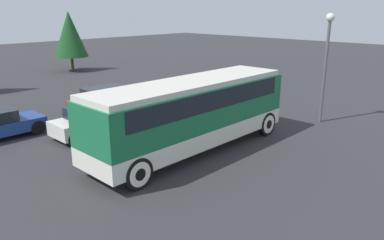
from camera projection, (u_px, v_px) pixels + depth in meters
ground_plane at (192, 151)px, 16.62m from camera, size 120.00×120.00×0.00m
tour_bus at (194, 109)px, 16.14m from camera, size 10.13×2.67×3.16m
parked_car_mid at (93, 121)px, 18.48m from camera, size 4.07×1.82×1.49m
parked_car_far at (106, 98)px, 23.29m from camera, size 4.68×1.80×1.41m
lamp_post at (327, 53)px, 19.79m from camera, size 0.44×0.44×5.85m
tree_center at (70, 34)px, 36.84m from camera, size 3.30×3.30×5.83m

